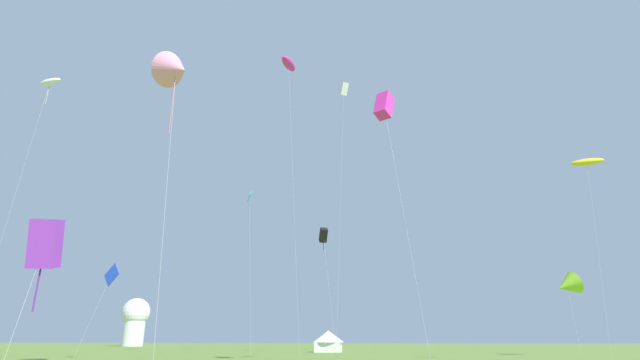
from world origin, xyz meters
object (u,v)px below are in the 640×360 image
Objects in this scene: kite_cyan_diamond at (250,203)px; kite_yellow_parafoil at (587,162)px; kite_white_parafoil at (50,82)px; kite_black_box at (323,235)px; observatory_dome at (135,319)px; kite_magenta_box at (384,106)px; kite_magenta_parafoil at (289,64)px; festival_tent_left at (328,340)px; kite_white_box at (344,90)px; kite_pink_delta at (176,70)px; kite_blue_diamond at (111,275)px; kite_lime_delta at (567,285)px; kite_purple_box at (46,244)px.

kite_cyan_diamond is 32.97m from kite_yellow_parafoil.
kite_yellow_parafoil is at bearing -1.83° from kite_white_parafoil.
kite_cyan_diamond is 14.70m from kite_black_box.
kite_white_parafoil reaches higher than observatory_dome.
kite_yellow_parafoil is 0.94× the size of kite_black_box.
kite_magenta_box reaches higher than kite_cyan_diamond.
kite_cyan_diamond reaches higher than observatory_dome.
kite_magenta_parafoil is 1.94× the size of kite_magenta_box.
kite_white_box is at bearing -58.24° from festival_tent_left.
kite_yellow_parafoil is (30.70, -11.94, -1.33)m from kite_cyan_diamond.
kite_pink_delta is (-1.02, -28.09, -18.27)m from kite_magenta_parafoil.
kite_black_box reaches higher than kite_blue_diamond.
kite_magenta_parafoil reaches higher than kite_lime_delta.
kite_white_box is (-23.00, 5.63, 27.72)m from kite_lime_delta.
kite_black_box is 20.38m from kite_white_box.
kite_white_parafoil is at bearing -137.31° from kite_black_box.
kite_pink_delta is 0.70× the size of kite_white_parafoil.
kite_pink_delta is at bearing -138.23° from kite_lime_delta.
kite_white_parafoil is (-10.27, 0.48, 20.03)m from kite_blue_diamond.
kite_magenta_box is at bearing 27.67° from kite_pink_delta.
festival_tent_left is (-25.97, 10.42, -5.34)m from kite_lime_delta.
kite_pink_delta is at bearing -60.69° from observatory_dome.
kite_purple_box is at bearing -99.15° from kite_magenta_parafoil.
kite_magenta_parafoil is at bearing 50.84° from kite_blue_diamond.
kite_yellow_parafoil is at bearing -29.72° from kite_magenta_parafoil.
kite_white_box is at bearing -50.96° from kite_black_box.
kite_white_parafoil reaches higher than kite_cyan_diamond.
kite_white_parafoil is at bearing 134.44° from kite_purple_box.
kite_pink_delta is at bearing -156.47° from kite_yellow_parafoil.
kite_magenta_parafoil reaches higher than kite_white_parafoil.
kite_black_box is (6.54, 13.12, -1.06)m from kite_cyan_diamond.
kite_cyan_diamond is 24.52m from kite_pink_delta.
kite_white_parafoil is (-18.91, -10.36, 10.86)m from kite_cyan_diamond.
kite_cyan_diamond is at bearing 95.17° from kite_pink_delta.
kite_white_box is at bearing 46.45° from kite_blue_diamond.
kite_white_box is (3.49, -4.31, 19.61)m from kite_black_box.
kite_white_parafoil is (-34.12, 7.18, 9.04)m from kite_magenta_box.
kite_magenta_parafoil reaches higher than kite_black_box.
kite_yellow_parafoil is (39.34, -1.11, 7.84)m from kite_blue_diamond.
kite_magenta_parafoil is 4.67× the size of kite_blue_diamond.
kite_purple_box is (-4.05, -3.41, -11.66)m from kite_pink_delta.
kite_purple_box is at bearing -102.17° from festival_tent_left.
kite_lime_delta is 0.23× the size of kite_white_box.
kite_pink_delta is (-28.49, -12.41, 3.09)m from kite_yellow_parafoil.
kite_cyan_diamond is 1.61× the size of observatory_dome.
kite_cyan_diamond is 2.13× the size of kite_lime_delta.
observatory_dome is at bearing 136.83° from kite_yellow_parafoil.
kite_blue_diamond reaches higher than festival_tent_left.
kite_white_parafoil reaches higher than kite_magenta_box.
kite_cyan_diamond is 0.92× the size of kite_magenta_box.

